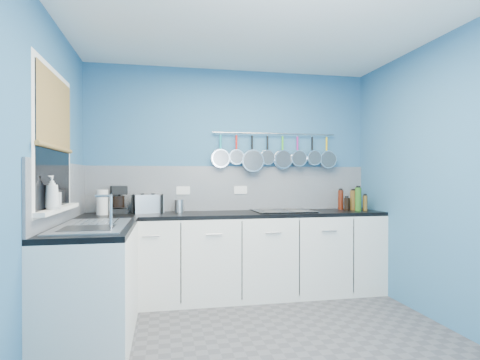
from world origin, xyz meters
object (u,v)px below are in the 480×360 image
object	(u,v)px
paper_towel	(102,202)
hob	(282,211)
coffee_maker	(119,200)
canister	(179,206)
soap_bottle_a	(52,192)
soap_bottle_b	(55,197)
toaster	(148,204)

from	to	relation	value
paper_towel	hob	size ratio (longest dim) A/B	0.40
paper_towel	hob	world-z (taller)	paper_towel
coffee_maker	canister	size ratio (longest dim) A/B	2.10
hob	coffee_maker	bearing A→B (deg)	177.44
soap_bottle_a	coffee_maker	xyz separation A→B (m)	(0.31, 1.25, -0.13)
soap_bottle_b	paper_towel	distance (m)	1.06
soap_bottle_a	canister	bearing A→B (deg)	53.45
soap_bottle_a	hob	size ratio (longest dim) A/B	0.38
soap_bottle_a	paper_towel	distance (m)	1.16
soap_bottle_a	hob	bearing A→B (deg)	29.66
soap_bottle_a	soap_bottle_b	distance (m)	0.09
toaster	coffee_maker	bearing A→B (deg)	166.79
soap_bottle_a	coffee_maker	distance (m)	1.29
coffee_maker	soap_bottle_a	bearing A→B (deg)	-120.72
soap_bottle_b	toaster	xyz separation A→B (m)	(0.60, 1.18, -0.14)
toaster	canister	size ratio (longest dim) A/B	2.21
paper_towel	canister	size ratio (longest dim) A/B	1.84
soap_bottle_b	coffee_maker	bearing A→B (deg)	75.05
toaster	hob	distance (m)	1.45
soap_bottle_b	canister	size ratio (longest dim) A/B	1.26
hob	toaster	bearing A→B (deg)	176.19
canister	soap_bottle_b	bearing A→B (deg)	-128.58
canister	hob	xyz separation A→B (m)	(1.12, -0.09, -0.06)
toaster	canister	distance (m)	0.33
soap_bottle_a	paper_towel	size ratio (longest dim) A/B	0.95
paper_towel	toaster	world-z (taller)	paper_towel
soap_bottle_b	hob	bearing A→B (deg)	27.76
soap_bottle_b	hob	xyz separation A→B (m)	(2.05, 1.08, -0.23)
canister	hob	size ratio (longest dim) A/B	0.22
soap_bottle_a	toaster	bearing A→B (deg)	64.47
toaster	paper_towel	bearing A→B (deg)	179.84
paper_towel	coffee_maker	distance (m)	0.18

